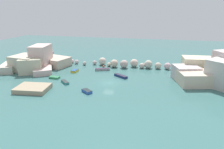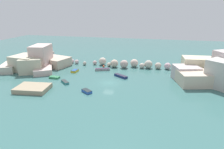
% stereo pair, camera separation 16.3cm
% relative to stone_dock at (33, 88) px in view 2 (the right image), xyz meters
% --- Properties ---
extents(cove_water, '(160.00, 160.00, 0.00)m').
position_rel_stone_dock_xyz_m(cove_water, '(15.53, 8.54, -0.51)').
color(cove_water, '#3A6A67').
rests_on(cove_water, ground).
extents(cliff_headland_left, '(20.09, 18.73, 7.26)m').
position_rel_stone_dock_xyz_m(cliff_headland_left, '(-10.55, 16.98, 1.52)').
color(cliff_headland_left, beige).
rests_on(cliff_headland_left, ground).
extents(cliff_headland_right, '(21.03, 21.73, 7.72)m').
position_rel_stone_dock_xyz_m(cliff_headland_right, '(42.40, 15.94, 2.31)').
color(cliff_headland_right, beige).
rests_on(cliff_headland_right, ground).
extents(rock_breakwater, '(36.18, 4.44, 2.51)m').
position_rel_stone_dock_xyz_m(rock_breakwater, '(16.94, 23.81, 0.61)').
color(rock_breakwater, beige).
rests_on(rock_breakwater, ground).
extents(stone_dock, '(7.65, 6.08, 1.02)m').
position_rel_stone_dock_xyz_m(stone_dock, '(0.00, 0.00, 0.00)').
color(stone_dock, tan).
rests_on(stone_dock, ground).
extents(channel_buoy, '(0.63, 0.63, 0.63)m').
position_rel_stone_dock_xyz_m(channel_buoy, '(10.50, 21.92, -0.19)').
color(channel_buoy, '#E04C28').
rests_on(channel_buoy, cove_water).
extents(moored_boat_0, '(1.57, 2.66, 0.62)m').
position_rel_stone_dock_xyz_m(moored_boat_0, '(3.60, 15.25, -0.19)').
color(moored_boat_0, yellow).
rests_on(moored_boat_0, cove_water).
extents(moored_boat_1, '(2.68, 1.44, 0.49)m').
position_rel_stone_dock_xyz_m(moored_boat_1, '(0.63, 8.68, -0.26)').
color(moored_boat_1, '#307E50').
rests_on(moored_boat_1, cove_water).
extents(moored_boat_2, '(4.10, 3.35, 0.60)m').
position_rel_stone_dock_xyz_m(moored_boat_2, '(17.66, 13.75, -0.21)').
color(moored_boat_2, navy).
rests_on(moored_boat_2, cove_water).
extents(moored_boat_3, '(2.95, 2.87, 0.53)m').
position_rel_stone_dock_xyz_m(moored_boat_3, '(4.96, 6.03, -0.24)').
color(moored_boat_3, teal).
rests_on(moored_boat_3, cove_water).
extents(moored_boat_4, '(2.75, 2.49, 0.61)m').
position_rel_stone_dock_xyz_m(moored_boat_4, '(12.34, 1.69, -0.20)').
color(moored_boat_4, blue).
rests_on(moored_boat_4, cove_water).
extents(moored_boat_5, '(4.58, 2.70, 0.62)m').
position_rel_stone_dock_xyz_m(moored_boat_5, '(11.10, 18.53, -0.20)').
color(moored_boat_5, gray).
rests_on(moored_boat_5, cove_water).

